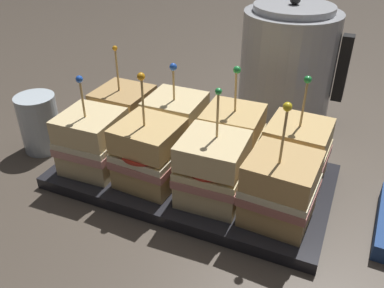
{
  "coord_description": "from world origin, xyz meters",
  "views": [
    {
      "loc": [
        0.21,
        -0.47,
        0.39
      ],
      "look_at": [
        0.0,
        0.0,
        0.07
      ],
      "focal_mm": 38.0,
      "sensor_mm": 36.0,
      "label": 1
    }
  ],
  "objects": [
    {
      "name": "serving_platter",
      "position": [
        0.0,
        0.0,
        0.01
      ],
      "size": [
        0.42,
        0.22,
        0.02
      ],
      "color": "#232328",
      "rests_on": "ground_plane"
    },
    {
      "name": "sandwich_back_center_left",
      "position": [
        -0.05,
        0.05,
        0.07
      ],
      "size": [
        0.09,
        0.09,
        0.16
      ],
      "color": "beige",
      "rests_on": "serving_platter"
    },
    {
      "name": "sandwich_back_far_left",
      "position": [
        -0.15,
        0.05,
        0.06
      ],
      "size": [
        0.09,
        0.09,
        0.17
      ],
      "color": "tan",
      "rests_on": "serving_platter"
    },
    {
      "name": "kettle_steel",
      "position": [
        0.07,
        0.29,
        0.11
      ],
      "size": [
        0.2,
        0.18,
        0.24
      ],
      "color": "#B7BABF",
      "rests_on": "ground_plane"
    },
    {
      "name": "sandwich_back_center_right",
      "position": [
        0.05,
        0.05,
        0.06
      ],
      "size": [
        0.09,
        0.09,
        0.16
      ],
      "color": "tan",
      "rests_on": "serving_platter"
    },
    {
      "name": "drinking_glass",
      "position": [
        -0.28,
        -0.02,
        0.05
      ],
      "size": [
        0.07,
        0.07,
        0.1
      ],
      "color": "silver",
      "rests_on": "ground_plane"
    },
    {
      "name": "sandwich_front_center_right",
      "position": [
        0.05,
        -0.05,
        0.07
      ],
      "size": [
        0.09,
        0.09,
        0.17
      ],
      "color": "beige",
      "rests_on": "serving_platter"
    },
    {
      "name": "sandwich_front_far_right",
      "position": [
        0.14,
        -0.05,
        0.06
      ],
      "size": [
        0.09,
        0.09,
        0.17
      ],
      "color": "tan",
      "rests_on": "serving_platter"
    },
    {
      "name": "sandwich_front_center_left",
      "position": [
        -0.05,
        -0.05,
        0.07
      ],
      "size": [
        0.09,
        0.09,
        0.17
      ],
      "color": "tan",
      "rests_on": "serving_platter"
    },
    {
      "name": "ground_plane",
      "position": [
        0.0,
        0.0,
        0.0
      ],
      "size": [
        6.0,
        6.0,
        0.0
      ],
      "primitive_type": "plane",
      "color": "#4C4238"
    },
    {
      "name": "sandwich_front_far_left",
      "position": [
        -0.14,
        -0.05,
        0.06
      ],
      "size": [
        0.09,
        0.09,
        0.16
      ],
      "color": "beige",
      "rests_on": "serving_platter"
    },
    {
      "name": "sandwich_back_far_right",
      "position": [
        0.15,
        0.05,
        0.06
      ],
      "size": [
        0.09,
        0.09,
        0.17
      ],
      "color": "tan",
      "rests_on": "serving_platter"
    }
  ]
}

